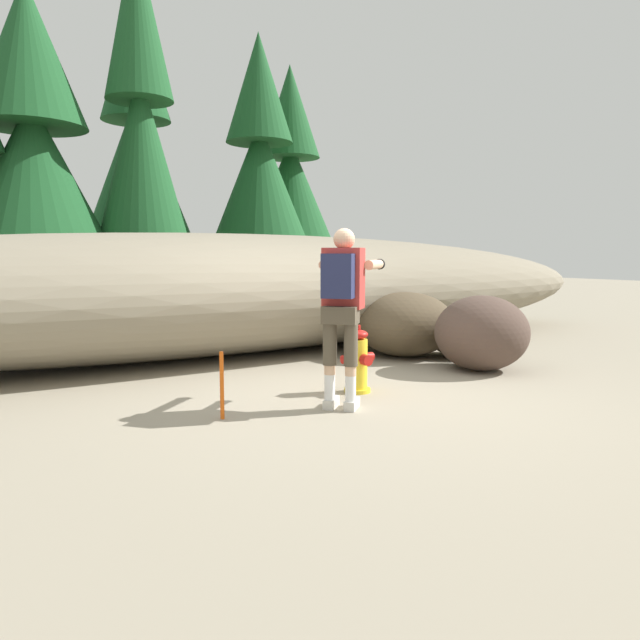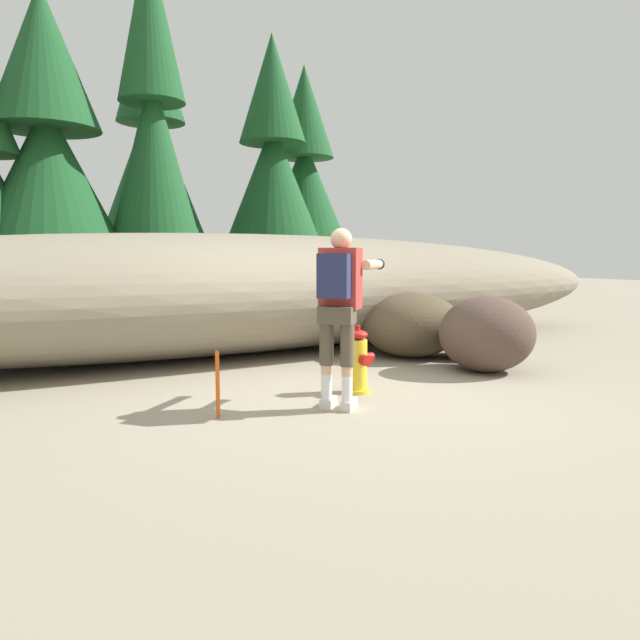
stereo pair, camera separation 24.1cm
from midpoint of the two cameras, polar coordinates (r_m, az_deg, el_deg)
The scene contains 13 objects.
ground_plane at distance 6.02m, azimuth 4.32°, elevation -7.64°, with size 56.00×56.00×0.04m, color gray.
dirt_embankment at distance 8.71m, azimuth -7.69°, elevation 2.62°, with size 15.25×3.20×1.74m, color gray.
fire_hydrant at distance 6.14m, azimuth 4.80°, elevation -4.08°, with size 0.39×0.33×0.71m.
utility_worker at distance 5.43m, azimuth 3.22°, elevation 2.44°, with size 0.98×0.93×1.68m.
boulder_large at distance 8.36m, azimuth 9.71°, elevation -0.43°, with size 1.40×1.39×0.91m, color #4E412E.
boulder_mid at distance 7.51m, azimuth 16.80°, elevation -1.30°, with size 1.16×1.13×0.94m, color #4E3C33.
boulder_small at distance 8.48m, azimuth 15.00°, elevation -1.96°, with size 0.83×0.88×0.47m, color #43442B.
pine_tree_left at distance 11.47m, azimuth -24.45°, elevation 14.50°, with size 2.82×2.82×5.99m.
pine_tree_center at distance 11.55m, azimuth -15.34°, elevation 17.33°, with size 1.85×1.85×7.10m.
pine_tree_right at distance 13.91m, azimuth -15.59°, elevation 16.27°, with size 2.27×2.27×6.81m.
pine_tree_far_right at distance 13.91m, azimuth -4.10°, elevation 15.09°, with size 2.35×2.35×6.38m.
pine_tree_ridge_end at distance 15.37m, azimuth -1.06°, elevation 14.04°, with size 2.31×2.31×6.15m.
survey_stake at distance 5.24m, azimuth -8.63°, elevation -6.24°, with size 0.04×0.04×0.60m, color #E55914.
Camera 2 is at (-3.20, -4.88, 1.45)m, focal length 32.88 mm.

